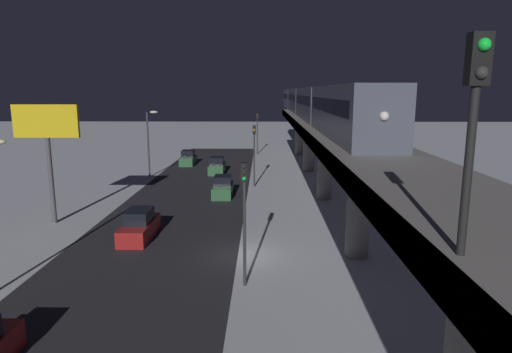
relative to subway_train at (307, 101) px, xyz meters
name	(u,v)px	position (x,y,z in m)	size (l,w,h in m)	color
ground_plane	(240,255)	(7.06, 32.42, -8.60)	(240.00, 240.00, 0.00)	silver
avenue_asphalt	(148,255)	(12.69, 32.42, -8.59)	(11.00, 101.14, 0.01)	#28282D
elevated_railway	(359,161)	(0.09, 32.42, -2.74)	(5.00, 101.14, 6.82)	gray
subway_train	(307,101)	(0.00, 0.00, 0.00)	(2.94, 74.07, 3.40)	#4C5160
rail_signal	(474,108)	(1.97, 49.88, 0.95)	(0.36, 0.41, 4.00)	black
sedan_green	(223,188)	(9.49, 17.00, -7.81)	(1.91, 4.17, 1.97)	#2D6038
sedan_green_2	(217,167)	(11.29, 5.06, -7.80)	(1.80, 4.35, 1.97)	#2D6038
sedan_red_2	(139,226)	(14.09, 29.23, -7.80)	(1.80, 4.77, 1.97)	#A51E1E
sedan_green_3	(188,159)	(15.89, -1.14, -7.80)	(1.80, 4.12, 1.97)	#2D6038
traffic_light_near	(244,207)	(6.59, 36.66, -4.40)	(0.32, 0.44, 6.40)	#2D2D2D
traffic_light_mid	(254,147)	(6.59, 12.69, -4.40)	(0.32, 0.44, 6.40)	#2D2D2D
traffic_light_far	(257,128)	(6.59, -11.28, -4.40)	(0.32, 0.44, 6.40)	#2D2D2D
commercial_billboard	(47,133)	(21.51, 25.91, -1.77)	(4.80, 0.36, 8.90)	#4C4C51
street_lamp_far	(150,136)	(18.77, 7.42, -3.78)	(1.35, 0.44, 7.65)	#38383D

